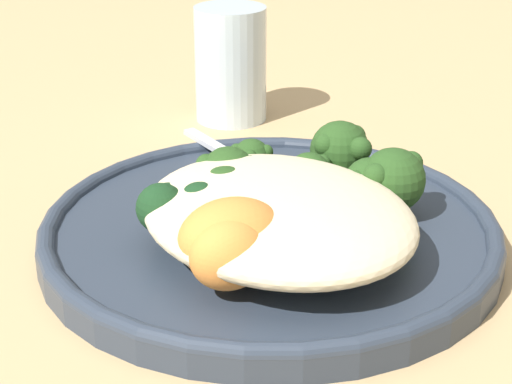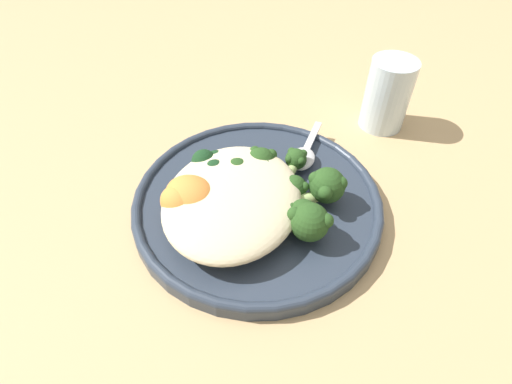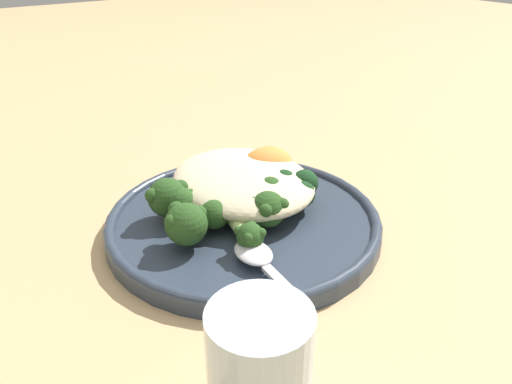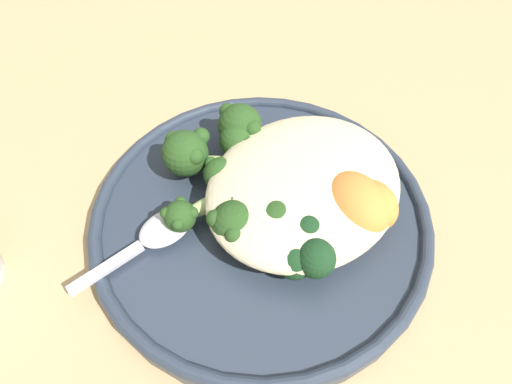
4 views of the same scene
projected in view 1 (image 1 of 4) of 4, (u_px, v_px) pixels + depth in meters
ground_plane at (276, 229)px, 0.58m from camera, size 4.00×4.00×0.00m
plate at (270, 231)px, 0.55m from camera, size 0.29×0.29×0.02m
quinoa_mound at (278, 214)px, 0.50m from camera, size 0.18×0.15×0.04m
broccoli_stalk_0 at (380, 187)px, 0.54m from camera, size 0.04×0.11×0.04m
broccoli_stalk_1 at (358, 192)px, 0.54m from camera, size 0.03×0.10×0.03m
broccoli_stalk_2 at (339, 161)px, 0.58m from camera, size 0.08×0.10×0.04m
broccoli_stalk_3 at (310, 191)px, 0.55m from camera, size 0.08×0.08×0.03m
broccoli_stalk_4 at (269, 177)px, 0.58m from camera, size 0.12×0.05×0.03m
broccoli_stalk_5 at (251, 187)px, 0.55m from camera, size 0.13×0.04×0.04m
broccoli_stalk_6 at (233, 198)px, 0.53m from camera, size 0.07×0.06×0.04m
broccoli_stalk_7 at (247, 212)px, 0.52m from camera, size 0.07×0.07×0.03m
sweet_potato_chunk_0 at (249, 207)px, 0.52m from camera, size 0.05×0.06×0.03m
sweet_potato_chunk_1 at (229, 254)px, 0.46m from camera, size 0.05×0.05×0.04m
sweet_potato_chunk_2 at (226, 235)px, 0.49m from camera, size 0.05×0.04×0.03m
sweet_potato_chunk_3 at (232, 238)px, 0.47m from camera, size 0.06×0.07×0.04m
kale_tuft at (181, 210)px, 0.51m from camera, size 0.05×0.05×0.04m
spoon at (240, 159)px, 0.62m from camera, size 0.11×0.04×0.01m
water_glass at (231, 64)px, 0.76m from camera, size 0.06×0.06×0.10m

